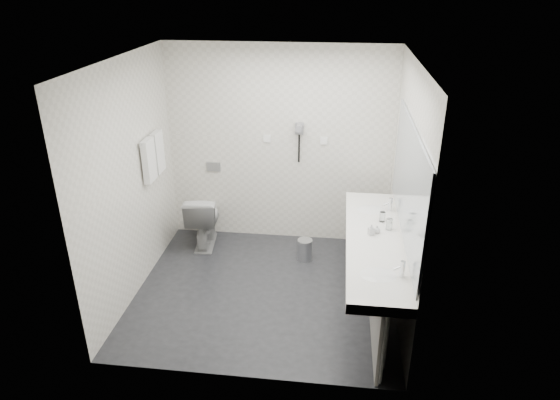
# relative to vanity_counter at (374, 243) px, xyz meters

# --- Properties ---
(floor) EXTENTS (2.80, 2.80, 0.00)m
(floor) POSITION_rel_vanity_counter_xyz_m (-1.12, 0.20, -0.80)
(floor) COLOR #232428
(floor) RESTS_ON ground
(ceiling) EXTENTS (2.80, 2.80, 0.00)m
(ceiling) POSITION_rel_vanity_counter_xyz_m (-1.12, 0.20, 1.70)
(ceiling) COLOR white
(ceiling) RESTS_ON wall_back
(wall_back) EXTENTS (2.80, 0.00, 2.80)m
(wall_back) POSITION_rel_vanity_counter_xyz_m (-1.12, 1.50, 0.45)
(wall_back) COLOR silver
(wall_back) RESTS_ON floor
(wall_front) EXTENTS (2.80, 0.00, 2.80)m
(wall_front) POSITION_rel_vanity_counter_xyz_m (-1.12, -1.10, 0.45)
(wall_front) COLOR silver
(wall_front) RESTS_ON floor
(wall_left) EXTENTS (0.00, 2.60, 2.60)m
(wall_left) POSITION_rel_vanity_counter_xyz_m (-2.52, 0.20, 0.45)
(wall_left) COLOR silver
(wall_left) RESTS_ON floor
(wall_right) EXTENTS (0.00, 2.60, 2.60)m
(wall_right) POSITION_rel_vanity_counter_xyz_m (0.27, 0.20, 0.45)
(wall_right) COLOR silver
(wall_right) RESTS_ON floor
(vanity_counter) EXTENTS (0.55, 2.20, 0.10)m
(vanity_counter) POSITION_rel_vanity_counter_xyz_m (0.00, 0.00, 0.00)
(vanity_counter) COLOR white
(vanity_counter) RESTS_ON floor
(vanity_panel) EXTENTS (0.03, 2.15, 0.75)m
(vanity_panel) POSITION_rel_vanity_counter_xyz_m (0.02, 0.00, -0.42)
(vanity_panel) COLOR gray
(vanity_panel) RESTS_ON floor
(vanity_post_near) EXTENTS (0.06, 0.06, 0.75)m
(vanity_post_near) POSITION_rel_vanity_counter_xyz_m (0.05, -1.04, -0.42)
(vanity_post_near) COLOR silver
(vanity_post_near) RESTS_ON floor
(vanity_post_far) EXTENTS (0.06, 0.06, 0.75)m
(vanity_post_far) POSITION_rel_vanity_counter_xyz_m (0.05, 1.04, -0.42)
(vanity_post_far) COLOR silver
(vanity_post_far) RESTS_ON floor
(mirror) EXTENTS (0.02, 2.20, 1.05)m
(mirror) POSITION_rel_vanity_counter_xyz_m (0.26, 0.00, 0.65)
(mirror) COLOR #B2BCC6
(mirror) RESTS_ON wall_right
(basin_near) EXTENTS (0.40, 0.31, 0.05)m
(basin_near) POSITION_rel_vanity_counter_xyz_m (0.00, -0.65, 0.04)
(basin_near) COLOR white
(basin_near) RESTS_ON vanity_counter
(basin_far) EXTENTS (0.40, 0.31, 0.05)m
(basin_far) POSITION_rel_vanity_counter_xyz_m (0.00, 0.65, 0.04)
(basin_far) COLOR white
(basin_far) RESTS_ON vanity_counter
(faucet_near) EXTENTS (0.04, 0.04, 0.15)m
(faucet_near) POSITION_rel_vanity_counter_xyz_m (0.19, -0.65, 0.12)
(faucet_near) COLOR silver
(faucet_near) RESTS_ON vanity_counter
(faucet_far) EXTENTS (0.04, 0.04, 0.15)m
(faucet_far) POSITION_rel_vanity_counter_xyz_m (0.19, 0.65, 0.12)
(faucet_far) COLOR silver
(faucet_far) RESTS_ON vanity_counter
(soap_bottle_a) EXTENTS (0.07, 0.07, 0.12)m
(soap_bottle_a) POSITION_rel_vanity_counter_xyz_m (-0.03, 0.07, 0.11)
(soap_bottle_a) COLOR silver
(soap_bottle_a) RESTS_ON vanity_counter
(soap_bottle_b) EXTENTS (0.09, 0.09, 0.08)m
(soap_bottle_b) POSITION_rel_vanity_counter_xyz_m (0.03, 0.12, 0.09)
(soap_bottle_b) COLOR silver
(soap_bottle_b) RESTS_ON vanity_counter
(glass_left) EXTENTS (0.08, 0.08, 0.12)m
(glass_left) POSITION_rel_vanity_counter_xyz_m (0.15, 0.21, 0.11)
(glass_left) COLOR silver
(glass_left) RESTS_ON vanity_counter
(glass_right) EXTENTS (0.07, 0.07, 0.11)m
(glass_right) POSITION_rel_vanity_counter_xyz_m (0.09, 0.38, 0.10)
(glass_right) COLOR silver
(glass_right) RESTS_ON vanity_counter
(toilet) EXTENTS (0.46, 0.73, 0.71)m
(toilet) POSITION_rel_vanity_counter_xyz_m (-2.06, 1.17, -0.45)
(toilet) COLOR white
(toilet) RESTS_ON floor
(flush_plate) EXTENTS (0.18, 0.02, 0.12)m
(flush_plate) POSITION_rel_vanity_counter_xyz_m (-1.98, 1.49, 0.15)
(flush_plate) COLOR #B2B5BA
(flush_plate) RESTS_ON wall_back
(pedal_bin) EXTENTS (0.23, 0.23, 0.25)m
(pedal_bin) POSITION_rel_vanity_counter_xyz_m (-0.74, 0.93, -0.67)
(pedal_bin) COLOR #B2B5BA
(pedal_bin) RESTS_ON floor
(bin_lid) EXTENTS (0.18, 0.18, 0.02)m
(bin_lid) POSITION_rel_vanity_counter_xyz_m (-0.74, 0.93, -0.54)
(bin_lid) COLOR #B2B5BA
(bin_lid) RESTS_ON pedal_bin
(towel_rail) EXTENTS (0.02, 0.62, 0.02)m
(towel_rail) POSITION_rel_vanity_counter_xyz_m (-2.47, 0.75, 0.75)
(towel_rail) COLOR silver
(towel_rail) RESTS_ON wall_left
(towel_near) EXTENTS (0.07, 0.24, 0.48)m
(towel_near) POSITION_rel_vanity_counter_xyz_m (-2.46, 0.61, 0.53)
(towel_near) COLOR white
(towel_near) RESTS_ON towel_rail
(towel_far) EXTENTS (0.07, 0.24, 0.48)m
(towel_far) POSITION_rel_vanity_counter_xyz_m (-2.46, 0.89, 0.53)
(towel_far) COLOR white
(towel_far) RESTS_ON towel_rail
(dryer_cradle) EXTENTS (0.10, 0.04, 0.14)m
(dryer_cradle) POSITION_rel_vanity_counter_xyz_m (-0.88, 1.47, 0.70)
(dryer_cradle) COLOR gray
(dryer_cradle) RESTS_ON wall_back
(dryer_barrel) EXTENTS (0.08, 0.14, 0.08)m
(dryer_barrel) POSITION_rel_vanity_counter_xyz_m (-0.88, 1.40, 0.73)
(dryer_barrel) COLOR gray
(dryer_barrel) RESTS_ON dryer_cradle
(dryer_cord) EXTENTS (0.02, 0.02, 0.35)m
(dryer_cord) POSITION_rel_vanity_counter_xyz_m (-0.88, 1.46, 0.45)
(dryer_cord) COLOR black
(dryer_cord) RESTS_ON dryer_cradle
(switch_plate_a) EXTENTS (0.09, 0.02, 0.09)m
(switch_plate_a) POSITION_rel_vanity_counter_xyz_m (-1.27, 1.49, 0.55)
(switch_plate_a) COLOR white
(switch_plate_a) RESTS_ON wall_back
(switch_plate_b) EXTENTS (0.09, 0.02, 0.09)m
(switch_plate_b) POSITION_rel_vanity_counter_xyz_m (-0.57, 1.49, 0.55)
(switch_plate_b) COLOR white
(switch_plate_b) RESTS_ON wall_back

